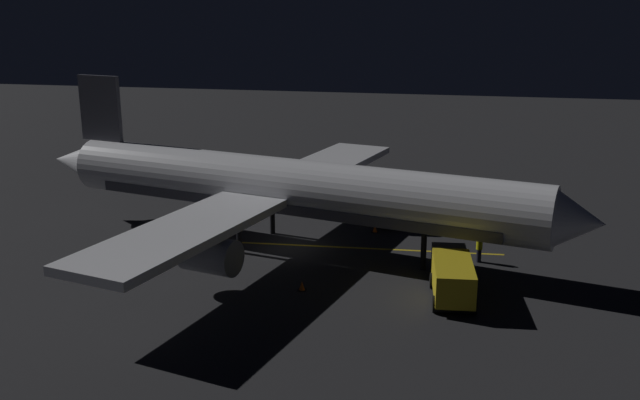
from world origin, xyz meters
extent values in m
cube|color=#242426|center=(0.00, 0.00, -0.10)|extent=(180.00, 180.00, 0.20)
cube|color=gold|center=(-0.96, 4.00, 0.00)|extent=(1.73, 20.14, 0.01)
cylinder|color=white|center=(0.00, 0.00, 4.28)|extent=(11.29, 33.60, 3.76)
cube|color=#4C4C56|center=(0.00, 0.00, 3.25)|extent=(9.96, 28.64, 0.68)
cone|color=white|center=(4.07, 17.47, 4.28)|extent=(4.27, 3.77, 3.68)
cone|color=white|center=(-4.20, -18.02, 4.28)|extent=(4.32, 5.16, 3.38)
cube|color=#4C4C56|center=(-3.59, -15.40, 8.55)|extent=(1.17, 3.59, 4.79)
cube|color=white|center=(-9.69, 0.53, 3.72)|extent=(16.04, 8.16, 0.50)
cylinder|color=slate|center=(-8.67, 1.53, 2.32)|extent=(2.77, 3.59, 2.10)
cube|color=white|center=(8.92, -3.81, 3.72)|extent=(16.04, 8.16, 0.50)
cylinder|color=slate|center=(8.45, -2.46, 2.32)|extent=(2.77, 3.59, 2.10)
cylinder|color=black|center=(2.10, 9.00, 1.20)|extent=(0.43, 0.43, 2.40)
cylinder|color=black|center=(-2.81, -2.10, 1.20)|extent=(0.43, 0.43, 2.40)
cylinder|color=black|center=(1.59, -3.12, 1.20)|extent=(0.43, 0.43, 2.40)
cube|color=gold|center=(6.51, 10.92, 1.33)|extent=(4.98, 2.58, 1.75)
cube|color=#38383D|center=(3.24, 10.58, 1.20)|extent=(2.00, 2.17, 1.50)
cylinder|color=black|center=(4.85, 10.75, 0.45)|extent=(1.13, 2.39, 0.90)
cylinder|color=black|center=(8.18, 11.09, 0.45)|extent=(1.13, 2.39, 0.90)
cube|color=silver|center=(-8.74, 5.76, 1.49)|extent=(4.19, 2.47, 2.09)
cube|color=#38383D|center=(-5.85, 6.04, 1.20)|extent=(1.98, 2.16, 1.50)
cylinder|color=black|center=(-7.34, 5.90, 0.45)|extent=(1.12, 2.39, 0.90)
cylinder|color=black|center=(-10.13, 5.63, 0.45)|extent=(1.12, 2.39, 0.90)
cylinder|color=black|center=(0.01, 12.39, 0.42)|extent=(0.32, 0.32, 0.85)
cylinder|color=yellow|center=(0.01, 12.39, 1.18)|extent=(0.40, 0.40, 0.65)
sphere|color=tan|center=(0.01, 12.39, 1.62)|extent=(0.24, 0.24, 0.24)
cone|color=#EA590F|center=(-4.67, 5.07, 0.28)|extent=(0.36, 0.36, 0.55)
cube|color=black|center=(-4.67, 5.07, 0.01)|extent=(0.50, 0.50, 0.03)
cone|color=#EA590F|center=(6.92, 2.44, 0.28)|extent=(0.36, 0.36, 0.55)
cube|color=black|center=(6.92, 2.44, 0.01)|extent=(0.50, 0.50, 0.03)
camera|label=1|loc=(42.97, 11.34, 15.62)|focal=38.98mm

